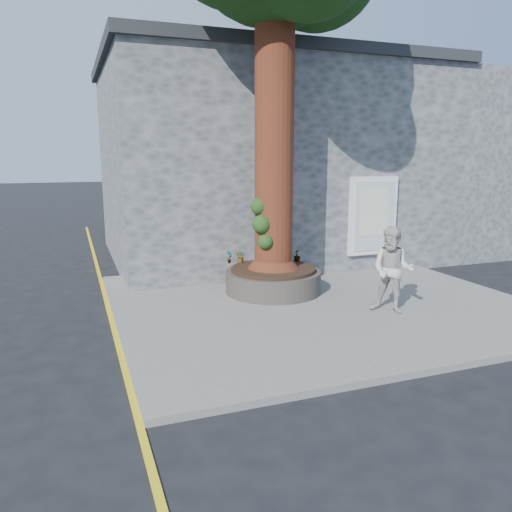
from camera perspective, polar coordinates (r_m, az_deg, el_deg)
name	(u,v)px	position (r m, az deg, el deg)	size (l,w,h in m)	color
ground	(274,326)	(10.16, 2.07, -7.99)	(120.00, 120.00, 0.00)	black
pavement	(318,302)	(11.61, 7.06, -5.26)	(9.00, 8.00, 0.12)	slate
yellow_line	(113,328)	(10.43, -15.98, -7.90)	(0.10, 30.00, 0.01)	yellow
stone_shop	(262,162)	(17.19, 0.69, 10.70)	(10.30, 8.30, 6.30)	#4B4E51
neighbour_shop	(451,165)	(21.42, 21.39, 9.65)	(6.00, 8.00, 6.00)	#4B4E51
planter	(273,280)	(12.11, 1.98, -2.75)	(2.30, 2.30, 0.60)	black
man	(241,244)	(13.19, -1.74, 1.40)	(0.70, 0.46, 1.92)	#121433
woman	(392,270)	(10.77, 15.32, -1.57)	(0.89, 0.69, 1.82)	beige
shopping_bag	(250,275)	(13.26, -0.71, -2.16)	(0.20, 0.12, 0.28)	white
plant_a	(229,257)	(12.50, -3.10, -0.11)	(0.17, 0.11, 0.32)	gray
plant_b	(264,254)	(12.80, 0.91, 0.23)	(0.19, 0.18, 0.34)	gray
plant_c	(297,255)	(12.76, 4.71, 0.07)	(0.17, 0.17, 0.30)	gray
plant_d	(241,256)	(12.60, -1.73, -0.05)	(0.27, 0.24, 0.30)	gray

